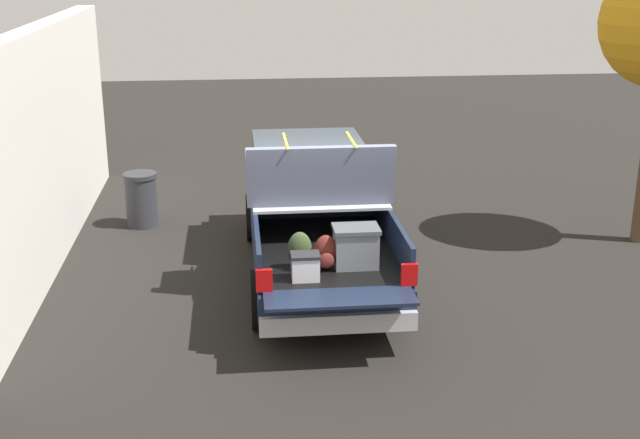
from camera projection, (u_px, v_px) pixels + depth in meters
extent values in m
plane|color=black|center=(316.00, 275.00, 12.68)|extent=(40.00, 40.00, 0.00)
cube|color=#162138|center=(316.00, 237.00, 12.49)|extent=(5.50, 1.92, 0.47)
cube|color=black|center=(325.00, 249.00, 11.27)|extent=(2.80, 1.80, 0.04)
cube|color=#162138|center=(256.00, 236.00, 11.11)|extent=(2.80, 0.06, 0.50)
cube|color=#162138|center=(392.00, 231.00, 11.29)|extent=(2.80, 0.06, 0.50)
cube|color=#162138|center=(315.00, 204.00, 12.49)|extent=(0.06, 1.80, 0.50)
cube|color=#162138|center=(340.00, 298.00, 9.69)|extent=(0.55, 1.80, 0.04)
cube|color=#B2B2B7|center=(319.00, 198.00, 11.85)|extent=(1.25, 1.92, 0.04)
cube|color=#162138|center=(308.00, 183.00, 13.61)|extent=(2.30, 1.92, 0.50)
cube|color=#2D3842|center=(308.00, 155.00, 13.36)|extent=(1.94, 1.76, 0.48)
cube|color=#162138|center=(301.00, 166.00, 14.90)|extent=(0.40, 1.82, 0.38)
cube|color=#B2B2B7|center=(338.00, 321.00, 9.95)|extent=(0.24, 1.92, 0.24)
cube|color=red|center=(264.00, 280.00, 9.80)|extent=(0.06, 0.20, 0.28)
cube|color=red|center=(409.00, 275.00, 9.97)|extent=(0.06, 0.20, 0.28)
cylinder|color=black|center=(255.00, 217.00, 14.12)|extent=(0.80, 0.30, 0.80)
cylinder|color=black|center=(356.00, 214.00, 14.29)|extent=(0.80, 0.30, 0.80)
cylinder|color=black|center=(263.00, 299.00, 10.82)|extent=(0.80, 0.30, 0.80)
cylinder|color=black|center=(394.00, 294.00, 10.99)|extent=(0.80, 0.30, 0.80)
cube|color=slate|center=(356.00, 248.00, 10.55)|extent=(0.40, 0.55, 0.48)
cube|color=#505359|center=(356.00, 229.00, 10.46)|extent=(0.44, 0.59, 0.05)
ellipsoid|color=maroon|center=(326.00, 252.00, 10.46)|extent=(0.20, 0.31, 0.45)
ellipsoid|color=maroon|center=(327.00, 260.00, 10.38)|extent=(0.09, 0.21, 0.20)
ellipsoid|color=#384728|center=(300.00, 250.00, 10.49)|extent=(0.20, 0.32, 0.48)
ellipsoid|color=#384728|center=(300.00, 258.00, 10.41)|extent=(0.09, 0.22, 0.21)
cube|color=white|center=(305.00, 268.00, 10.15)|extent=(0.26, 0.34, 0.30)
cube|color=#262628|center=(305.00, 255.00, 10.09)|extent=(0.28, 0.36, 0.04)
cube|color=#4C5166|center=(319.00, 183.00, 11.77)|extent=(0.90, 2.07, 0.42)
cube|color=#4C5166|center=(321.00, 161.00, 11.29)|extent=(0.16, 2.07, 0.40)
cube|color=#4C5166|center=(253.00, 162.00, 11.63)|extent=(0.66, 0.20, 0.22)
cube|color=#4C5166|center=(383.00, 158.00, 11.81)|extent=(0.66, 0.20, 0.22)
cube|color=yellow|center=(286.00, 141.00, 11.53)|extent=(1.00, 0.03, 0.02)
cube|color=yellow|center=(351.00, 140.00, 11.63)|extent=(1.00, 0.03, 0.02)
cube|color=silver|center=(46.00, 145.00, 13.00)|extent=(9.61, 0.36, 3.67)
cylinder|color=#2D2D33|center=(142.00, 202.00, 14.80)|extent=(0.56, 0.56, 0.90)
cylinder|color=#2D2D33|center=(140.00, 175.00, 14.65)|extent=(0.60, 0.60, 0.08)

